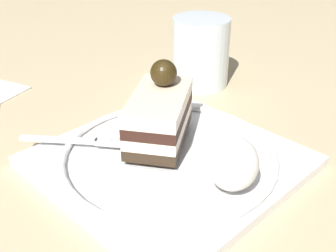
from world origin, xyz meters
name	(u,v)px	position (x,y,z in m)	size (l,w,h in m)	color
ground_plane	(163,163)	(0.00, 0.00, 0.00)	(2.40, 2.40, 0.00)	tan
dessert_plate	(168,159)	(0.00, -0.01, 0.01)	(0.28, 0.28, 0.02)	white
cake_slice	(159,114)	(0.02, 0.02, 0.05)	(0.12, 0.09, 0.08)	#312417
whipped_cream_dollop	(233,164)	(-0.02, -0.09, 0.04)	(0.05, 0.05, 0.05)	white
fork	(81,141)	(-0.03, 0.08, 0.02)	(0.06, 0.11, 0.00)	silver
drink_glass_far	(200,55)	(0.20, 0.07, 0.04)	(0.08, 0.08, 0.10)	silver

